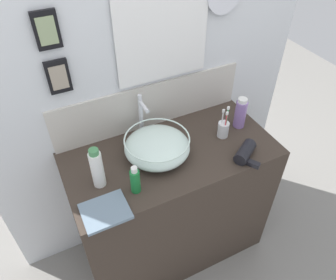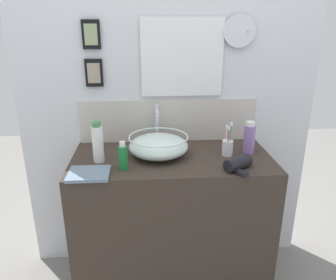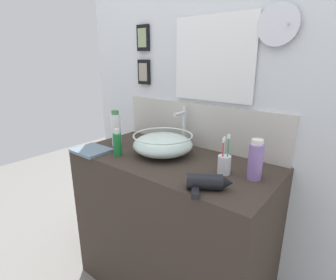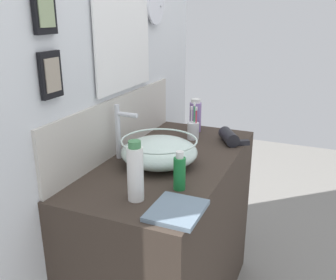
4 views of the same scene
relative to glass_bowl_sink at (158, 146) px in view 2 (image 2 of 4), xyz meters
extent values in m
plane|color=gray|center=(0.07, -0.02, -0.93)|extent=(6.00, 6.00, 0.00)
cube|color=#382D26|center=(0.07, -0.02, -0.50)|extent=(1.11, 0.54, 0.87)
cube|color=silver|center=(0.07, 0.28, 0.23)|extent=(1.83, 0.06, 2.33)
cube|color=beige|center=(0.07, 0.25, 0.07)|extent=(1.09, 0.02, 0.26)
cube|color=white|center=(0.15, 0.25, 0.45)|extent=(0.42, 0.01, 0.39)
cube|color=white|center=(0.15, 0.24, 0.45)|extent=(0.48, 0.01, 0.45)
cylinder|color=silver|center=(0.48, 0.23, 0.60)|extent=(0.19, 0.01, 0.19)
cylinder|color=silver|center=(0.53, 0.25, 0.60)|extent=(0.01, 0.06, 0.01)
cube|color=black|center=(-0.36, 0.24, 0.58)|extent=(0.10, 0.02, 0.16)
cube|color=gray|center=(-0.36, 0.23, 0.58)|extent=(0.07, 0.01, 0.11)
cube|color=black|center=(-0.36, 0.24, 0.37)|extent=(0.10, 0.02, 0.16)
cube|color=gray|center=(-0.36, 0.23, 0.37)|extent=(0.07, 0.01, 0.11)
ellipsoid|color=silver|center=(0.00, 0.00, 0.00)|extent=(0.33, 0.33, 0.12)
torus|color=silver|center=(0.00, 0.00, 0.05)|extent=(0.33, 0.33, 0.01)
torus|color=#B2B7BC|center=(0.00, 0.00, -0.06)|extent=(0.12, 0.12, 0.01)
cylinder|color=silver|center=(0.00, 0.20, 0.05)|extent=(0.02, 0.02, 0.22)
cylinder|color=silver|center=(0.00, 0.15, 0.15)|extent=(0.02, 0.10, 0.02)
cylinder|color=silver|center=(0.00, 0.20, 0.17)|extent=(0.02, 0.02, 0.03)
cylinder|color=black|center=(0.40, -0.21, -0.03)|extent=(0.16, 0.13, 0.07)
cone|color=black|center=(0.47, -0.16, -0.03)|extent=(0.07, 0.07, 0.06)
cube|color=black|center=(0.39, -0.27, -0.05)|extent=(0.07, 0.09, 0.02)
cylinder|color=silver|center=(0.39, -0.02, -0.02)|extent=(0.06, 0.06, 0.09)
cylinder|color=green|center=(0.40, -0.02, 0.03)|extent=(0.01, 0.01, 0.17)
cube|color=white|center=(0.40, -0.02, 0.12)|extent=(0.01, 0.01, 0.02)
cylinder|color=white|center=(0.38, -0.01, 0.02)|extent=(0.01, 0.01, 0.15)
cube|color=white|center=(0.38, -0.01, 0.11)|extent=(0.01, 0.01, 0.02)
cylinder|color=#D83F4C|center=(0.38, -0.04, 0.02)|extent=(0.01, 0.01, 0.15)
cube|color=white|center=(0.38, -0.04, 0.10)|extent=(0.01, 0.01, 0.02)
cylinder|color=#8C6BB2|center=(0.52, 0.02, 0.02)|extent=(0.06, 0.06, 0.16)
cylinder|color=silver|center=(0.52, 0.02, 0.11)|extent=(0.05, 0.05, 0.02)
cylinder|color=#197233|center=(-0.19, -0.17, 0.00)|extent=(0.05, 0.05, 0.13)
cylinder|color=silver|center=(-0.19, -0.17, 0.08)|extent=(0.03, 0.03, 0.03)
cylinder|color=white|center=(-0.32, -0.06, 0.04)|extent=(0.06, 0.06, 0.20)
cylinder|color=#3F7F4C|center=(-0.32, -0.06, 0.15)|extent=(0.04, 0.04, 0.02)
cube|color=slate|center=(-0.35, -0.22, -0.05)|extent=(0.20, 0.17, 0.02)
camera|label=1|loc=(-0.49, -1.11, 1.12)|focal=35.00mm
camera|label=2|loc=(-0.07, -1.70, 0.65)|focal=35.00mm
camera|label=3|loc=(0.89, -1.06, 0.45)|focal=28.00mm
camera|label=4|loc=(-1.38, -0.63, 0.58)|focal=40.00mm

